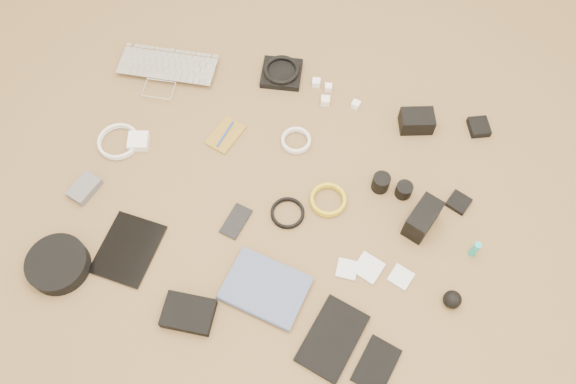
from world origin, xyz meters
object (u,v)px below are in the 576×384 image
(laptop, at_px, (164,77))
(paperback, at_px, (252,315))
(dslr_camera, at_px, (417,121))
(phone, at_px, (236,221))
(tablet, at_px, (128,249))
(headphone_case, at_px, (58,264))

(laptop, distance_m, paperback, 0.99)
(paperback, bearing_deg, dslr_camera, -14.50)
(dslr_camera, xyz_separation_m, phone, (-0.48, -0.57, -0.03))
(laptop, height_order, paperback, laptop)
(paperback, bearing_deg, tablet, 86.57)
(dslr_camera, relative_size, headphone_case, 0.61)
(phone, height_order, headphone_case, headphone_case)
(tablet, distance_m, headphone_case, 0.22)
(tablet, height_order, headphone_case, headphone_case)
(laptop, relative_size, tablet, 1.64)
(dslr_camera, bearing_deg, phone, -150.54)
(headphone_case, xyz_separation_m, paperback, (0.64, 0.05, -0.01))
(dslr_camera, relative_size, tablet, 0.52)
(laptop, relative_size, dslr_camera, 3.16)
(tablet, bearing_deg, phone, 34.86)
(phone, distance_m, paperback, 0.33)
(tablet, bearing_deg, dslr_camera, 44.98)
(laptop, bearing_deg, paperback, -58.58)
(tablet, distance_m, phone, 0.36)
(phone, xyz_separation_m, headphone_case, (-0.48, -0.33, 0.02))
(tablet, bearing_deg, paperback, -9.35)
(dslr_camera, bearing_deg, laptop, 165.44)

